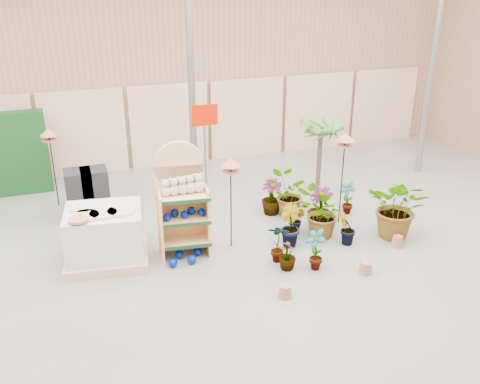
# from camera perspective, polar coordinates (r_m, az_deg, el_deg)

# --- Properties ---
(room) EXTENTS (15.20, 12.10, 4.70)m
(room) POSITION_cam_1_polar(r_m,az_deg,el_deg) (8.14, -0.66, 6.04)
(room) COLOR slate
(room) RESTS_ON ground
(display_shelf) EXTENTS (0.89, 0.62, 1.98)m
(display_shelf) POSITION_cam_1_polar(r_m,az_deg,el_deg) (9.01, -6.22, -1.26)
(display_shelf) COLOR #E0A96B
(display_shelf) RESTS_ON ground
(teddy_bears) EXTENTS (0.74, 0.20, 0.32)m
(teddy_bears) POSITION_cam_1_polar(r_m,az_deg,el_deg) (8.80, -5.99, 0.60)
(teddy_bears) COLOR beige
(teddy_bears) RESTS_ON display_shelf
(gazing_balls_shelf) EXTENTS (0.73, 0.25, 0.14)m
(gazing_balls_shelf) POSITION_cam_1_polar(r_m,az_deg,el_deg) (8.96, -6.01, -2.30)
(gazing_balls_shelf) COLOR #001586
(gazing_balls_shelf) RESTS_ON display_shelf
(gazing_balls_floor) EXTENTS (0.63, 0.39, 0.15)m
(gazing_balls_floor) POSITION_cam_1_polar(r_m,az_deg,el_deg) (9.08, -5.84, -6.93)
(gazing_balls_floor) COLOR #001586
(gazing_balls_floor) RESTS_ON ground
(pallet_stack) EXTENTS (1.47, 1.28, 0.99)m
(pallet_stack) POSITION_cam_1_polar(r_m,az_deg,el_deg) (9.11, -14.19, -4.62)
(pallet_stack) COLOR tan
(pallet_stack) RESTS_ON ground
(charcoal_planters) EXTENTS (0.80, 0.50, 1.00)m
(charcoal_planters) POSITION_cam_1_polar(r_m,az_deg,el_deg) (10.76, -15.91, -0.22)
(charcoal_planters) COLOR black
(charcoal_planters) RESTS_ON ground
(offer_sign) EXTENTS (0.50, 0.08, 2.20)m
(offer_sign) POSITION_cam_1_polar(r_m,az_deg,el_deg) (10.25, -3.75, 5.88)
(offer_sign) COLOR gray
(offer_sign) RESTS_ON ground
(bird_table_front) EXTENTS (0.34, 0.34, 1.66)m
(bird_table_front) POSITION_cam_1_polar(r_m,az_deg,el_deg) (8.89, -1.00, 2.91)
(bird_table_front) COLOR black
(bird_table_front) RESTS_ON ground
(bird_table_right) EXTENTS (0.34, 0.34, 1.80)m
(bird_table_right) POSITION_cam_1_polar(r_m,az_deg,el_deg) (9.90, 11.15, 5.47)
(bird_table_right) COLOR black
(bird_table_right) RESTS_ON ground
(bird_table_back) EXTENTS (0.34, 0.34, 1.65)m
(bird_table_back) POSITION_cam_1_polar(r_m,az_deg,el_deg) (11.17, -19.74, 5.79)
(bird_table_back) COLOR black
(bird_table_back) RESTS_ON ground
(palm) EXTENTS (0.70, 0.70, 1.82)m
(palm) POSITION_cam_1_polar(r_m,az_deg,el_deg) (10.93, 8.64, 6.72)
(palm) COLOR brown
(palm) RESTS_ON ground
(potted_plant_0) EXTENTS (0.45, 0.41, 0.70)m
(potted_plant_0) POSITION_cam_1_polar(r_m,az_deg,el_deg) (8.92, 4.09, -5.41)
(potted_plant_0) COLOR #3D7625
(potted_plant_0) RESTS_ON ground
(potted_plant_1) EXTENTS (0.37, 0.44, 0.75)m
(potted_plant_1) POSITION_cam_1_polar(r_m,az_deg,el_deg) (9.43, 5.26, -3.62)
(potted_plant_1) COLOR #3D7625
(potted_plant_1) RESTS_ON ground
(potted_plant_2) EXTENTS (1.00, 0.92, 0.94)m
(potted_plant_2) POSITION_cam_1_polar(r_m,az_deg,el_deg) (9.73, 8.68, -2.31)
(potted_plant_2) COLOR #3D7625
(potted_plant_2) RESTS_ON ground
(potted_plant_3) EXTENTS (0.61, 0.61, 0.82)m
(potted_plant_3) POSITION_cam_1_polar(r_m,az_deg,el_deg) (10.08, 8.50, -1.72)
(potted_plant_3) COLOR #3D7625
(potted_plant_3) RESTS_ON ground
(potted_plant_4) EXTENTS (0.35, 0.42, 0.67)m
(potted_plant_4) POSITION_cam_1_polar(r_m,az_deg,el_deg) (10.80, 11.38, -0.62)
(potted_plant_4) COLOR #3D7625
(potted_plant_4) RESTS_ON ground
(potted_plant_5) EXTENTS (0.39, 0.39, 0.56)m
(potted_plant_5) POSITION_cam_1_polar(r_m,az_deg,el_deg) (9.88, 6.04, -2.96)
(potted_plant_5) COLOR #3D7625
(potted_plant_5) RESTS_ON ground
(potted_plant_6) EXTENTS (0.99, 0.93, 0.86)m
(potted_plant_6) POSITION_cam_1_polar(r_m,az_deg,el_deg) (10.53, 5.09, -0.30)
(potted_plant_6) COLOR #3D7625
(potted_plant_6) RESTS_ON ground
(potted_plant_7) EXTENTS (0.36, 0.36, 0.52)m
(potted_plant_7) POSITION_cam_1_polar(r_m,az_deg,el_deg) (8.77, 5.07, -6.71)
(potted_plant_7) COLOR #3D7625
(potted_plant_7) RESTS_ON ground
(potted_plant_8) EXTENTS (0.34, 0.43, 0.70)m
(potted_plant_8) POSITION_cam_1_polar(r_m,az_deg,el_deg) (8.78, 8.06, -6.12)
(potted_plant_8) COLOR #3D7625
(potted_plant_8) RESTS_ON ground
(potted_plant_9) EXTENTS (0.38, 0.33, 0.61)m
(potted_plant_9) POSITION_cam_1_polar(r_m,az_deg,el_deg) (9.62, 11.30, -3.90)
(potted_plant_9) COLOR #3D7625
(potted_plant_9) RESTS_ON ground
(potted_plant_10) EXTENTS (1.39, 1.39, 1.17)m
(potted_plant_10) POSITION_cam_1_polar(r_m,az_deg,el_deg) (10.01, 16.57, -1.57)
(potted_plant_10) COLOR #3D7625
(potted_plant_10) RESTS_ON ground
(potted_plant_11) EXTENTS (0.53, 0.53, 0.71)m
(potted_plant_11) POSITION_cam_1_polar(r_m,az_deg,el_deg) (10.59, 3.37, -0.55)
(potted_plant_11) COLOR #3D7625
(potted_plant_11) RESTS_ON ground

